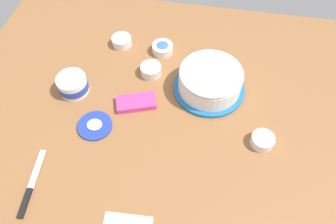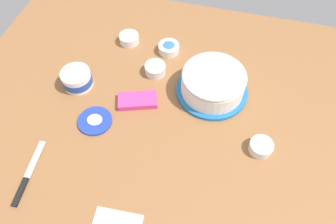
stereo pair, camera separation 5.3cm
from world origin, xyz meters
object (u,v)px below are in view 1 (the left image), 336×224
Objects in this scene: sprinkle_bowl_green at (263,140)px; candy_box_lower at (136,102)px; frosted_cake at (210,80)px; sprinkle_bowl_rainbow at (122,41)px; sprinkle_bowl_blue at (162,48)px; spreading_knife at (30,188)px; frosting_tub_lid at (95,125)px; sprinkle_bowl_pink at (151,70)px; frosting_tub at (73,84)px.

sprinkle_bowl_green is 0.48m from candy_box_lower.
frosted_cake is 1.88× the size of candy_box_lower.
sprinkle_bowl_rainbow is 0.18m from sprinkle_bowl_blue.
frosted_cake reaches higher than sprinkle_bowl_blue.
candy_box_lower is (0.14, -0.31, -0.01)m from sprinkle_bowl_rainbow.
sprinkle_bowl_blue is 1.09× the size of sprinkle_bowl_green.
spreading_knife is 2.65× the size of sprinkle_bowl_blue.
candy_box_lower reaches higher than frosting_tub_lid.
sprinkle_bowl_pink is 0.13m from sprinkle_bowl_blue.
sprinkle_bowl_blue is (0.02, 0.13, 0.00)m from sprinkle_bowl_pink.
sprinkle_bowl_blue is at bearing 67.66° from frosting_tub_lid.
frosting_tub is 0.79× the size of candy_box_lower.
spreading_knife is 2.79× the size of sprinkle_bowl_pink.
sprinkle_bowl_green reaches higher than candy_box_lower.
sprinkle_bowl_pink is (0.28, 0.14, -0.02)m from frosting_tub.
sprinkle_bowl_pink is at bearing 63.13° from spreading_knife.
candy_box_lower is at bearing -155.40° from frosted_cake.
spreading_knife is 0.47m from candy_box_lower.
sprinkle_bowl_rainbow is at bearing 94.72° from candy_box_lower.
sprinkle_bowl_blue is 0.60× the size of candy_box_lower.
frosted_cake is 3.27× the size of sprinkle_bowl_rainbow.
frosting_tub is at bearing -137.96° from sprinkle_bowl_blue.
sprinkle_bowl_green reaches higher than frosting_tub_lid.
frosting_tub is at bearing -112.55° from sprinkle_bowl_rainbow.
frosting_tub is 0.50× the size of spreading_knife.
frosted_cake is 0.30m from sprinkle_bowl_green.
frosting_tub_lid is 0.18m from candy_box_lower.
sprinkle_bowl_pink reaches higher than frosting_tub_lid.
sprinkle_bowl_green is at bearing -42.08° from sprinkle_bowl_blue.
frosted_cake is 0.45m from sprinkle_bowl_rainbow.
sprinkle_bowl_pink is 1.04× the size of sprinkle_bowl_green.
sprinkle_bowl_pink is 0.99× the size of sprinkle_bowl_rainbow.
frosting_tub_lid is at bearing -176.87° from sprinkle_bowl_green.
spreading_knife is at bearing -157.55° from sprinkle_bowl_green.
frosted_cake is at bearing 5.44° from candy_box_lower.
frosting_tub is 0.42m from spreading_knife.
candy_box_lower is at bearing -98.24° from sprinkle_bowl_pink.
spreading_knife is at bearing -135.60° from frosted_cake.
frosting_tub is at bearing 131.59° from frosting_tub_lid.
sprinkle_bowl_pink is at bearing 62.46° from frosting_tub_lid.
spreading_knife is (-0.00, -0.42, -0.03)m from frosting_tub.
sprinkle_bowl_pink is 0.22m from sprinkle_bowl_rainbow.
sprinkle_bowl_blue is at bearing 141.35° from frosted_cake.
sprinkle_bowl_blue is (0.31, 0.69, 0.02)m from spreading_knife.
frosting_tub_lid is 0.45m from sprinkle_bowl_blue.
frosting_tub reaches higher than sprinkle_bowl_blue.
sprinkle_bowl_pink reaches higher than spreading_knife.
frosting_tub_lid is at bearing -148.13° from frosted_cake.
frosted_cake is at bearing 10.53° from frosting_tub.
sprinkle_bowl_green is (0.73, -0.11, -0.02)m from frosting_tub.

